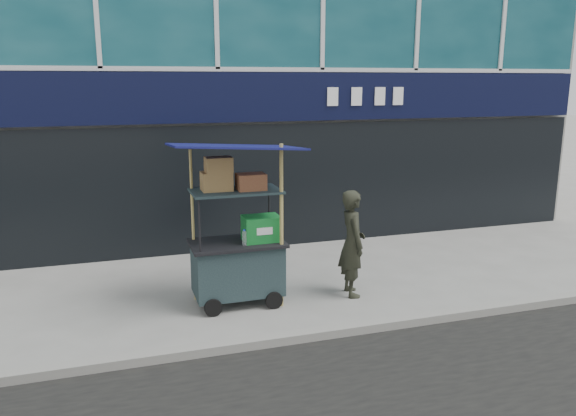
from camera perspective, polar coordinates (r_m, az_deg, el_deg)
name	(u,v)px	position (r m, az deg, el deg)	size (l,w,h in m)	color
ground	(281,336)	(7.38, -0.75, -12.89)	(80.00, 80.00, 0.00)	slate
curb	(285,339)	(7.18, -0.28, -13.12)	(80.00, 0.18, 0.12)	gray
vendor_cart	(238,248)	(8.15, -5.07, -4.02)	(1.79, 1.27, 2.41)	black
vendor_man	(352,243)	(8.51, 6.54, -3.56)	(0.59, 0.39, 1.63)	black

